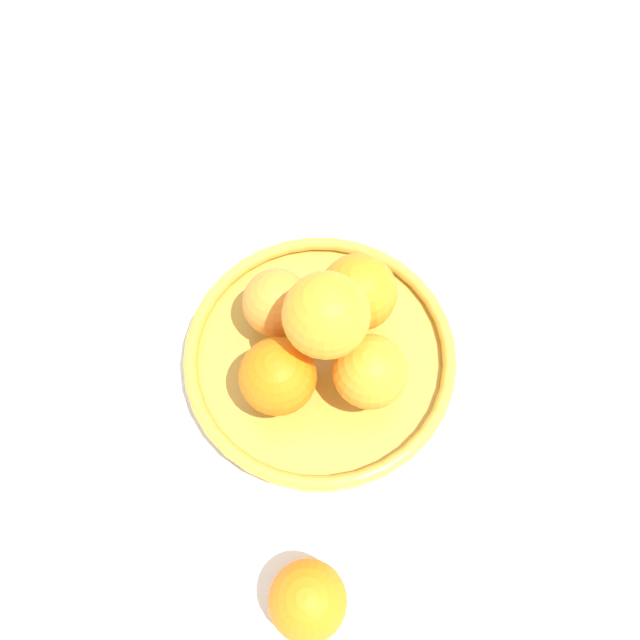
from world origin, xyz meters
TOP-DOWN VIEW (x-y plane):
  - ground_plane at (0.00, 0.00)m, footprint 4.00×4.00m
  - fruit_bowl at (0.00, 0.00)m, footprint 0.29×0.29m
  - orange_pile at (0.00, -0.00)m, footprint 0.19×0.18m
  - stray_orange at (-0.12, -0.21)m, footprint 0.07×0.07m

SIDE VIEW (x-z plane):
  - ground_plane at x=0.00m, z-range 0.00..0.00m
  - fruit_bowl at x=0.00m, z-range 0.00..0.04m
  - stray_orange at x=-0.12m, z-range 0.00..0.07m
  - orange_pile at x=0.00m, z-range 0.02..0.16m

